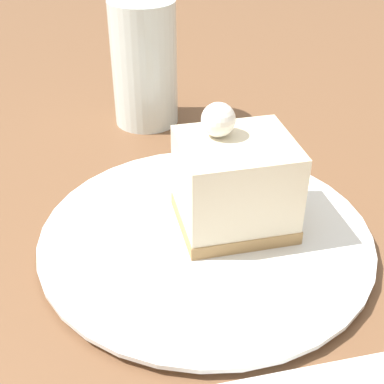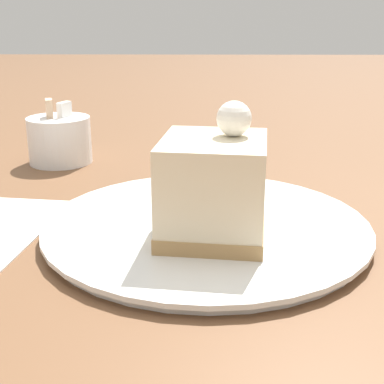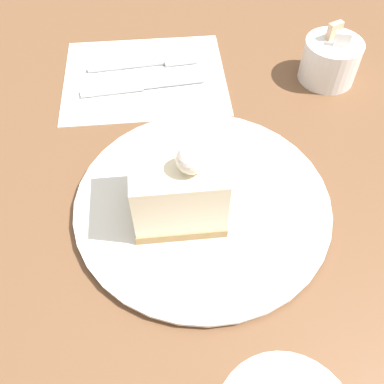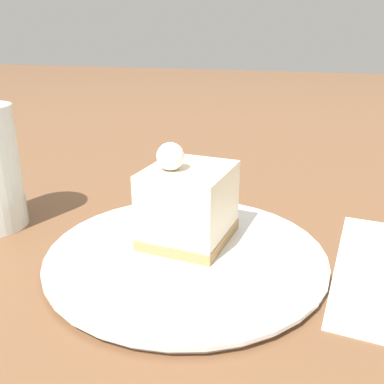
# 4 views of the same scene
# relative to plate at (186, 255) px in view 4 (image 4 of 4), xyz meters

# --- Properties ---
(ground_plane) EXTENTS (4.00, 4.00, 0.00)m
(ground_plane) POSITION_rel_plate_xyz_m (-0.02, -0.03, -0.01)
(ground_plane) COLOR brown
(plate) EXTENTS (0.27, 0.27, 0.01)m
(plate) POSITION_rel_plate_xyz_m (0.00, 0.00, 0.00)
(plate) COLOR silver
(plate) RESTS_ON ground_plane
(cake_slice) EXTENTS (0.09, 0.10, 0.10)m
(cake_slice) POSITION_rel_plate_xyz_m (0.01, -0.03, 0.04)
(cake_slice) COLOR #AD8451
(cake_slice) RESTS_ON plate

